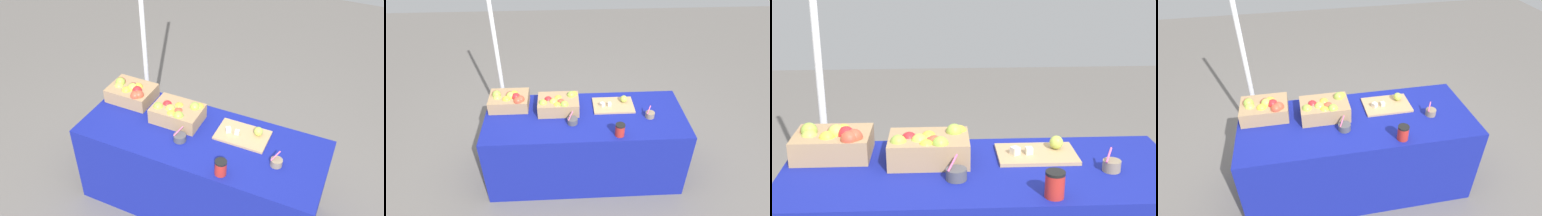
{
  "view_description": "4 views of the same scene",
  "coord_description": "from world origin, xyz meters",
  "views": [
    {
      "loc": [
        0.97,
        -2.21,
        2.85
      ],
      "look_at": [
        -0.09,
        0.04,
        0.96
      ],
      "focal_mm": 39.14,
      "sensor_mm": 36.0,
      "label": 1
    },
    {
      "loc": [
        -0.2,
        -2.47,
        2.63
      ],
      "look_at": [
        -0.07,
        0.01,
        0.82
      ],
      "focal_mm": 30.71,
      "sensor_mm": 36.0,
      "label": 2
    },
    {
      "loc": [
        -0.2,
        -2.24,
        1.78
      ],
      "look_at": [
        -0.08,
        0.03,
        1.04
      ],
      "focal_mm": 48.59,
      "sensor_mm": 36.0,
      "label": 3
    },
    {
      "loc": [
        -0.45,
        -1.99,
        2.31
      ],
      "look_at": [
        -0.05,
        0.05,
        0.83
      ],
      "focal_mm": 29.64,
      "sensor_mm": 36.0,
      "label": 4
    }
  ],
  "objects": [
    {
      "name": "coffee_cup",
      "position": [
        0.28,
        -0.3,
        0.8
      ],
      "size": [
        0.08,
        0.08,
        0.12
      ],
      "color": "red",
      "rests_on": "table"
    },
    {
      "name": "table",
      "position": [
        0.0,
        0.0,
        0.37
      ],
      "size": [
        1.9,
        0.76,
        0.74
      ],
      "primitive_type": "cube",
      "color": "navy",
      "rests_on": "ground_plane"
    },
    {
      "name": "sample_bowl_near",
      "position": [
        0.61,
        -0.06,
        0.77
      ],
      "size": [
        0.08,
        0.09,
        0.1
      ],
      "color": "gray",
      "rests_on": "table"
    },
    {
      "name": "sample_bowl_mid",
      "position": [
        -0.13,
        -0.11,
        0.77
      ],
      "size": [
        0.1,
        0.1,
        0.11
      ],
      "color": "#4C4C51",
      "rests_on": "table"
    },
    {
      "name": "tent_pole",
      "position": [
        -0.88,
        0.68,
        1.08
      ],
      "size": [
        0.04,
        0.04,
        2.16
      ],
      "primitive_type": "cylinder",
      "color": "white",
      "rests_on": "ground_plane"
    },
    {
      "name": "cutting_board_front",
      "position": [
        0.3,
        0.14,
        0.76
      ],
      "size": [
        0.39,
        0.26,
        0.09
      ],
      "color": "tan",
      "rests_on": "table"
    },
    {
      "name": "ground_plane",
      "position": [
        0.0,
        0.0,
        0.0
      ],
      "size": [
        10.0,
        10.0,
        0.0
      ],
      "primitive_type": "plane",
      "color": "slate"
    },
    {
      "name": "apple_crate_middle",
      "position": [
        -0.25,
        0.1,
        0.82
      ],
      "size": [
        0.39,
        0.27,
        0.17
      ],
      "color": "tan",
      "rests_on": "table"
    },
    {
      "name": "apple_crate_left",
      "position": [
        -0.73,
        0.19,
        0.82
      ],
      "size": [
        0.37,
        0.28,
        0.17
      ],
      "color": "tan",
      "rests_on": "table"
    }
  ]
}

